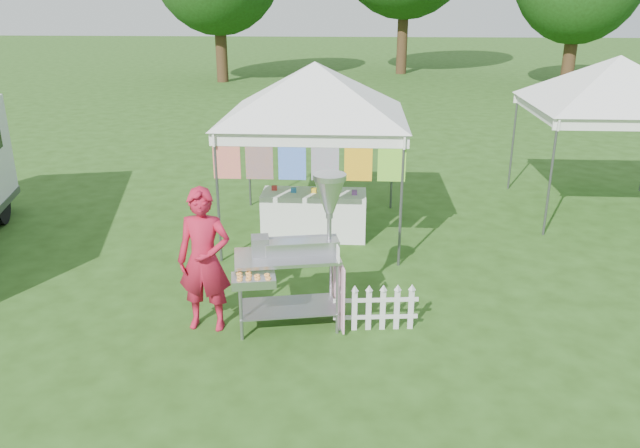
{
  "coord_description": "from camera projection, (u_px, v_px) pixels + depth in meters",
  "views": [
    {
      "loc": [
        0.74,
        -7.04,
        4.03
      ],
      "look_at": [
        0.25,
        0.9,
        1.1
      ],
      "focal_mm": 35.0,
      "sensor_mm": 36.0,
      "label": 1
    }
  ],
  "objects": [
    {
      "name": "display_table",
      "position": [
        314.0,
        215.0,
        10.92
      ],
      "size": [
        1.8,
        0.7,
        0.82
      ],
      "primitive_type": "cube",
      "color": "white",
      "rests_on": "ground"
    },
    {
      "name": "canopy_main",
      "position": [
        315.0,
        62.0,
        10.27
      ],
      "size": [
        4.24,
        4.24,
        3.45
      ],
      "color": "#59595E",
      "rests_on": "ground"
    },
    {
      "name": "vendor",
      "position": [
        204.0,
        260.0,
        7.75
      ],
      "size": [
        0.69,
        0.47,
        1.86
      ],
      "primitive_type": "imported",
      "rotation": [
        0.0,
        0.0,
        -0.04
      ],
      "color": "#AB152F",
      "rests_on": "ground"
    },
    {
      "name": "picket_fence",
      "position": [
        376.0,
        309.0,
        7.89
      ],
      "size": [
        1.08,
        0.14,
        0.56
      ],
      "rotation": [
        0.0,
        0.0,
        0.11
      ],
      "color": "silver",
      "rests_on": "ground"
    },
    {
      "name": "donut_cart",
      "position": [
        304.0,
        241.0,
        7.7
      ],
      "size": [
        1.46,
        1.22,
        2.0
      ],
      "rotation": [
        0.0,
        0.0,
        0.2
      ],
      "color": "gray",
      "rests_on": "ground"
    },
    {
      "name": "ground",
      "position": [
        297.0,
        328.0,
        8.02
      ],
      "size": [
        120.0,
        120.0,
        0.0
      ],
      "primitive_type": "plane",
      "color": "#264513",
      "rests_on": "ground"
    },
    {
      "name": "canopy_right",
      "position": [
        621.0,
        56.0,
        11.36
      ],
      "size": [
        4.24,
        4.24,
        3.45
      ],
      "color": "#59595E",
      "rests_on": "ground"
    }
  ]
}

